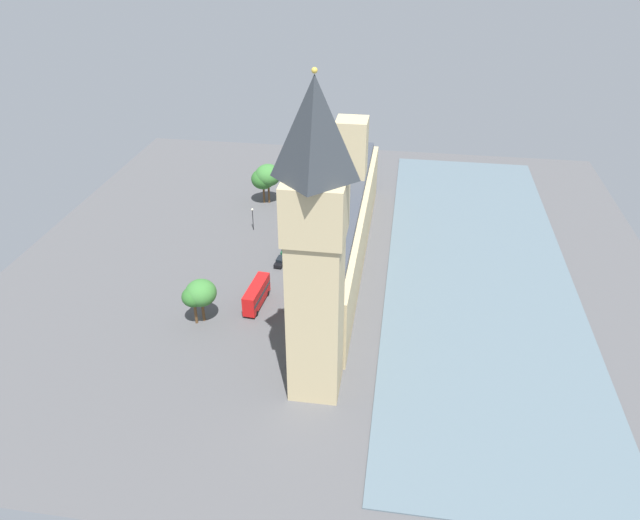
# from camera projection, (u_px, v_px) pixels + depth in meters

# --- Properties ---
(ground_plane) EXTENTS (146.02, 146.02, 0.00)m
(ground_plane) POSITION_uv_depth(u_px,v_px,m) (334.00, 258.00, 138.23)
(ground_plane) COLOR #4C4C4F
(river_thames) EXTENTS (40.21, 131.42, 0.25)m
(river_thames) POSITION_uv_depth(u_px,v_px,m) (478.00, 269.00, 133.90)
(river_thames) COLOR slate
(river_thames) RESTS_ON ground
(parliament_building) EXTENTS (10.33, 76.02, 28.95)m
(parliament_building) POSITION_uv_depth(u_px,v_px,m) (344.00, 224.00, 135.02)
(parliament_building) COLOR tan
(parliament_building) RESTS_ON ground
(clock_tower) EXTENTS (9.26, 9.26, 53.26)m
(clock_tower) POSITION_uv_depth(u_px,v_px,m) (315.00, 246.00, 87.39)
(clock_tower) COLOR tan
(clock_tower) RESTS_ON ground
(car_blue_corner) EXTENTS (1.95, 4.69, 1.74)m
(car_blue_corner) POSITION_uv_depth(u_px,v_px,m) (309.00, 202.00, 162.48)
(car_blue_corner) COLOR navy
(car_blue_corner) RESTS_ON ground
(car_white_kerbside) EXTENTS (1.97, 4.60, 1.74)m
(car_white_kerbside) POSITION_uv_depth(u_px,v_px,m) (292.00, 222.00, 152.42)
(car_white_kerbside) COLOR silver
(car_white_kerbside) RESTS_ON ground
(car_dark_green_far_end) EXTENTS (2.05, 4.32, 1.74)m
(car_dark_green_far_end) POSITION_uv_depth(u_px,v_px,m) (286.00, 250.00, 140.01)
(car_dark_green_far_end) COLOR #19472D
(car_dark_green_far_end) RESTS_ON ground
(car_black_under_trees) EXTENTS (2.20, 4.60, 1.74)m
(car_black_under_trees) POSITION_uv_depth(u_px,v_px,m) (280.00, 261.00, 135.44)
(car_black_under_trees) COLOR black
(car_black_under_trees) RESTS_ON ground
(double_decker_bus_midblock) EXTENTS (3.37, 10.67, 4.75)m
(double_decker_bus_midblock) POSITION_uv_depth(u_px,v_px,m) (257.00, 294.00, 120.88)
(double_decker_bus_midblock) COLOR red
(double_decker_bus_midblock) RESTS_ON ground
(pedestrian_leading) EXTENTS (0.60, 0.52, 1.50)m
(pedestrian_leading) POSITION_uv_depth(u_px,v_px,m) (320.00, 234.00, 146.93)
(pedestrian_leading) COLOR gray
(pedestrian_leading) RESTS_ON ground
(pedestrian_opposite_hall) EXTENTS (0.60, 0.50, 1.53)m
(pedestrian_opposite_hall) POSITION_uv_depth(u_px,v_px,m) (292.00, 311.00, 119.16)
(pedestrian_opposite_hall) COLOR gray
(pedestrian_opposite_hall) RESTS_ON ground
(pedestrian_near_tower) EXTENTS (0.62, 0.68, 1.64)m
(pedestrian_near_tower) POSITION_uv_depth(u_px,v_px,m) (318.00, 228.00, 149.65)
(pedestrian_near_tower) COLOR maroon
(pedestrian_near_tower) RESTS_ON ground
(plane_tree_by_river_gate) EXTENTS (6.07, 6.07, 9.14)m
(plane_tree_by_river_gate) POSITION_uv_depth(u_px,v_px,m) (201.00, 293.00, 114.28)
(plane_tree_by_river_gate) COLOR brown
(plane_tree_by_river_gate) RESTS_ON ground
(plane_tree_trailing) EXTENTS (6.43, 6.43, 9.72)m
(plane_tree_trailing) POSITION_uv_depth(u_px,v_px,m) (263.00, 179.00, 160.75)
(plane_tree_trailing) COLOR brown
(plane_tree_trailing) RESTS_ON ground
(plane_tree_slot_10) EXTENTS (4.55, 4.55, 8.13)m
(plane_tree_slot_10) POSITION_uv_depth(u_px,v_px,m) (194.00, 297.00, 113.81)
(plane_tree_slot_10) COLOR brown
(plane_tree_slot_10) RESTS_ON ground
(plane_tree_slot_11) EXTENTS (6.96, 6.96, 11.06)m
(plane_tree_slot_11) POSITION_uv_depth(u_px,v_px,m) (268.00, 175.00, 160.15)
(plane_tree_slot_11) COLOR brown
(plane_tree_slot_11) RESTS_ON ground
(street_lamp_slot_12) EXTENTS (0.56, 0.56, 5.99)m
(street_lamp_slot_12) POSITION_uv_depth(u_px,v_px,m) (253.00, 215.00, 148.27)
(street_lamp_slot_12) COLOR black
(street_lamp_slot_12) RESTS_ON ground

